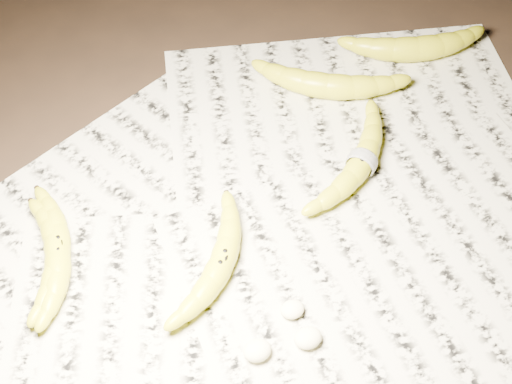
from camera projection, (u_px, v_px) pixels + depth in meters
name	position (u px, v px, depth m)	size (l,w,h in m)	color
ground	(262.00, 220.00, 0.97)	(3.00, 3.00, 0.00)	black
newspaper_patch	(266.00, 234.00, 0.95)	(0.90, 0.70, 0.01)	beige
banana_left_a	(58.00, 248.00, 0.91)	(0.18, 0.05, 0.03)	gold
banana_left_b	(57.00, 256.00, 0.90)	(0.17, 0.05, 0.03)	gold
banana_center	(221.00, 261.00, 0.90)	(0.19, 0.06, 0.03)	gold
banana_taped	(362.00, 161.00, 1.00)	(0.21, 0.06, 0.04)	gold
banana_upper_a	(328.00, 84.00, 1.10)	(0.21, 0.07, 0.04)	gold
banana_upper_b	(417.00, 47.00, 1.15)	(0.20, 0.07, 0.04)	gold
measuring_tape	(362.00, 161.00, 1.00)	(0.04, 0.04, 0.00)	white
flesh_chunk_a	(257.00, 349.00, 0.83)	(0.03, 0.03, 0.02)	#F6F1BF
flesh_chunk_b	(308.00, 336.00, 0.84)	(0.03, 0.03, 0.02)	#F6F1BF
flesh_chunk_c	(292.00, 308.00, 0.87)	(0.03, 0.03, 0.02)	#F6F1BF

